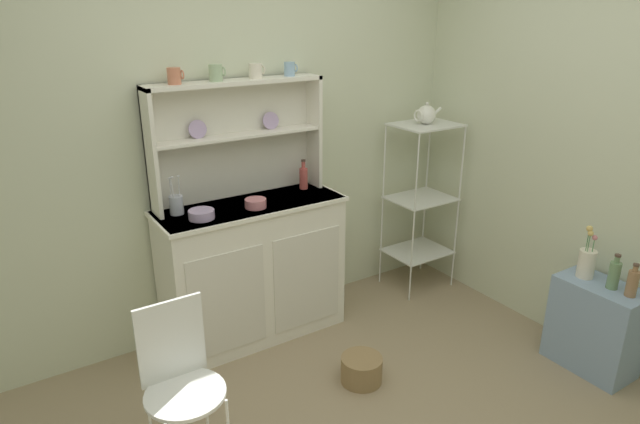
% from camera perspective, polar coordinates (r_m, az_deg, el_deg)
% --- Properties ---
extents(wall_back, '(3.84, 0.05, 2.50)m').
position_cam_1_polar(wall_back, '(3.57, -7.97, 7.29)').
color(wall_back, beige).
rests_on(wall_back, ground).
extents(wall_right, '(0.05, 3.84, 2.50)m').
position_cam_1_polar(wall_right, '(3.54, 29.86, 4.63)').
color(wall_right, beige).
rests_on(wall_right, ground).
extents(hutch_cabinet, '(1.18, 0.45, 0.92)m').
position_cam_1_polar(hutch_cabinet, '(3.58, -6.92, -5.94)').
color(hutch_cabinet, white).
rests_on(hutch_cabinet, ground).
extents(hutch_shelf_unit, '(1.10, 0.18, 0.74)m').
position_cam_1_polar(hutch_shelf_unit, '(3.43, -8.78, 8.35)').
color(hutch_shelf_unit, silver).
rests_on(hutch_shelf_unit, hutch_cabinet).
extents(bakers_rack, '(0.46, 0.37, 1.27)m').
position_cam_1_polar(bakers_rack, '(4.16, 10.46, 2.13)').
color(bakers_rack, silver).
rests_on(bakers_rack, ground).
extents(side_shelf_blue, '(0.28, 0.48, 0.55)m').
position_cam_1_polar(side_shelf_blue, '(3.71, 26.62, -10.55)').
color(side_shelf_blue, '#849EBC').
rests_on(side_shelf_blue, ground).
extents(wire_chair, '(0.36, 0.36, 0.85)m').
position_cam_1_polar(wire_chair, '(2.63, -14.36, -16.02)').
color(wire_chair, white).
rests_on(wire_chair, ground).
extents(floor_basket, '(0.24, 0.24, 0.16)m').
position_cam_1_polar(floor_basket, '(3.33, 4.33, -15.96)').
color(floor_basket, '#93754C').
rests_on(floor_basket, ground).
extents(cup_terracotta_0, '(0.09, 0.07, 0.09)m').
position_cam_1_polar(cup_terracotta_0, '(3.21, -14.87, 13.49)').
color(cup_terracotta_0, '#C67556').
rests_on(cup_terracotta_0, hutch_shelf_unit).
extents(cup_sage_1, '(0.09, 0.08, 0.09)m').
position_cam_1_polar(cup_sage_1, '(3.29, -10.74, 13.99)').
color(cup_sage_1, '#9EB78E').
rests_on(cup_sage_1, hutch_shelf_unit).
extents(cup_cream_2, '(0.09, 0.08, 0.09)m').
position_cam_1_polar(cup_cream_2, '(3.40, -6.68, 14.34)').
color(cup_cream_2, silver).
rests_on(cup_cream_2, hutch_shelf_unit).
extents(cup_sky_3, '(0.08, 0.07, 0.08)m').
position_cam_1_polar(cup_sky_3, '(3.51, -3.16, 14.60)').
color(cup_sky_3, '#8EB2D1').
rests_on(cup_sky_3, hutch_shelf_unit).
extents(bowl_mixing_large, '(0.15, 0.15, 0.05)m').
position_cam_1_polar(bowl_mixing_large, '(3.21, -12.20, -0.24)').
color(bowl_mixing_large, '#B79ECC').
rests_on(bowl_mixing_large, hutch_cabinet).
extents(bowl_floral_medium, '(0.13, 0.13, 0.05)m').
position_cam_1_polar(bowl_floral_medium, '(3.33, -6.70, 0.91)').
color(bowl_floral_medium, '#D17A84').
rests_on(bowl_floral_medium, hutch_cabinet).
extents(jam_bottle, '(0.06, 0.06, 0.20)m').
position_cam_1_polar(jam_bottle, '(3.65, -1.72, 3.62)').
color(jam_bottle, '#B74C47').
rests_on(jam_bottle, hutch_cabinet).
extents(utensil_jar, '(0.08, 0.08, 0.24)m').
position_cam_1_polar(utensil_jar, '(3.30, -14.68, 0.78)').
color(utensil_jar, '#B2B7C6').
rests_on(utensil_jar, hutch_cabinet).
extents(porcelain_teapot, '(0.22, 0.13, 0.16)m').
position_cam_1_polar(porcelain_teapot, '(4.02, 10.97, 9.90)').
color(porcelain_teapot, white).
rests_on(porcelain_teapot, bakers_rack).
extents(flower_vase, '(0.10, 0.10, 0.33)m').
position_cam_1_polar(flower_vase, '(3.59, 25.94, -4.67)').
color(flower_vase, silver).
rests_on(flower_vase, side_shelf_blue).
extents(oil_bottle, '(0.06, 0.06, 0.21)m').
position_cam_1_polar(oil_bottle, '(3.53, 28.20, -5.72)').
color(oil_bottle, '#6B8C60').
rests_on(oil_bottle, side_shelf_blue).
extents(vinegar_bottle, '(0.06, 0.06, 0.19)m').
position_cam_1_polar(vinegar_bottle, '(3.49, 29.67, -6.39)').
color(vinegar_bottle, '#99704C').
rests_on(vinegar_bottle, side_shelf_blue).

